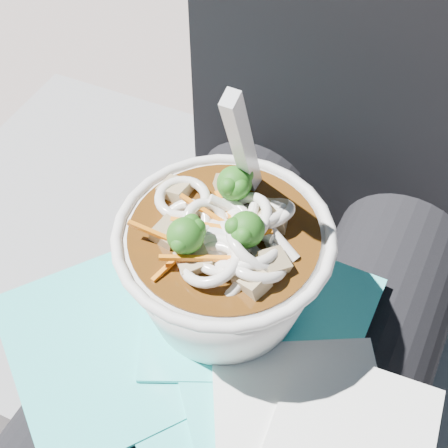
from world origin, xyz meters
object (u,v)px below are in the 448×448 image
at_px(person_body, 281,293).
at_px(plastic_bag, 214,341).
at_px(lap, 240,383).
at_px(stone_ledge, 281,389).
at_px(udon_bowl, 225,260).

distance_m(person_body, plastic_bag, 0.12).
xyz_separation_m(lap, person_body, (-0.00, 0.09, 0.03)).
xyz_separation_m(stone_ledge, lap, (0.00, -0.15, 0.30)).
relative_size(lap, person_body, 0.48).
height_order(lap, person_body, person_body).
bearing_deg(person_body, stone_ledge, 90.00).
bearing_deg(udon_bowl, lap, -39.57).
relative_size(plastic_bag, udon_bowl, 1.61).
bearing_deg(stone_ledge, plastic_bag, -97.45).
distance_m(lap, person_body, 0.10).
bearing_deg(lap, person_body, 90.00).
distance_m(plastic_bag, udon_bowl, 0.08).
distance_m(person_body, udon_bowl, 0.14).
relative_size(stone_ledge, lap, 2.08).
bearing_deg(lap, udon_bowl, 140.43).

